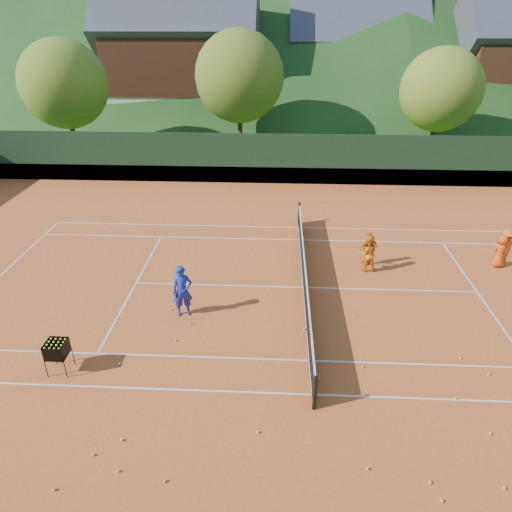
{
  "coord_description": "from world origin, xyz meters",
  "views": [
    {
      "loc": [
        -1.07,
        -14.67,
        9.08
      ],
      "look_at": [
        -1.8,
        0.0,
        1.31
      ],
      "focal_mm": 32.0,
      "sensor_mm": 36.0,
      "label": 1
    }
  ],
  "objects_px": {
    "tennis_net": "(304,276)",
    "coach": "(182,291)",
    "student_b": "(368,249)",
    "ball_hopper": "(57,350)",
    "student_d": "(505,247)",
    "chalet_mid": "(353,63)",
    "chalet_left": "(183,58)",
    "student_a": "(368,253)",
    "student_c": "(500,251)"
  },
  "relations": [
    {
      "from": "student_a",
      "to": "student_d",
      "type": "xyz_separation_m",
      "value": [
        5.59,
        0.72,
        0.05
      ]
    },
    {
      "from": "student_d",
      "to": "tennis_net",
      "type": "relative_size",
      "value": 0.13
    },
    {
      "from": "student_b",
      "to": "tennis_net",
      "type": "distance_m",
      "value": 3.29
    },
    {
      "from": "student_b",
      "to": "ball_hopper",
      "type": "xyz_separation_m",
      "value": [
        -9.82,
        -6.82,
        0.02
      ]
    },
    {
      "from": "chalet_mid",
      "to": "student_c",
      "type": "bearing_deg",
      "value": -86.56
    },
    {
      "from": "student_a",
      "to": "student_c",
      "type": "relative_size",
      "value": 1.1
    },
    {
      "from": "student_c",
      "to": "chalet_mid",
      "type": "distance_m",
      "value": 32.29
    },
    {
      "from": "student_d",
      "to": "coach",
      "type": "bearing_deg",
      "value": 6.94
    },
    {
      "from": "coach",
      "to": "student_a",
      "type": "xyz_separation_m",
      "value": [
        6.71,
        3.39,
        -0.17
      ]
    },
    {
      "from": "student_d",
      "to": "ball_hopper",
      "type": "distance_m",
      "value": 16.85
    },
    {
      "from": "ball_hopper",
      "to": "student_b",
      "type": "bearing_deg",
      "value": 34.77
    },
    {
      "from": "tennis_net",
      "to": "chalet_left",
      "type": "distance_m",
      "value": 32.04
    },
    {
      "from": "student_d",
      "to": "student_a",
      "type": "bearing_deg",
      "value": -4.2
    },
    {
      "from": "student_b",
      "to": "chalet_left",
      "type": "distance_m",
      "value": 31.18
    },
    {
      "from": "tennis_net",
      "to": "chalet_mid",
      "type": "bearing_deg",
      "value": 79.99
    },
    {
      "from": "chalet_left",
      "to": "tennis_net",
      "type": "bearing_deg",
      "value": -71.57
    },
    {
      "from": "coach",
      "to": "ball_hopper",
      "type": "distance_m",
      "value": 4.22
    },
    {
      "from": "student_c",
      "to": "chalet_left",
      "type": "height_order",
      "value": "chalet_left"
    },
    {
      "from": "coach",
      "to": "student_b",
      "type": "xyz_separation_m",
      "value": [
        6.81,
        3.87,
        -0.2
      ]
    },
    {
      "from": "student_b",
      "to": "coach",
      "type": "bearing_deg",
      "value": 5.37
    },
    {
      "from": "student_a",
      "to": "chalet_left",
      "type": "bearing_deg",
      "value": -68.29
    },
    {
      "from": "chalet_left",
      "to": "student_c",
      "type": "bearing_deg",
      "value": -57.34
    },
    {
      "from": "student_d",
      "to": "chalet_mid",
      "type": "height_order",
      "value": "chalet_mid"
    },
    {
      "from": "student_c",
      "to": "chalet_left",
      "type": "xyz_separation_m",
      "value": [
        -17.92,
        27.95,
        4.94
      ]
    },
    {
      "from": "student_a",
      "to": "chalet_left",
      "type": "xyz_separation_m",
      "value": [
        -12.55,
        28.54,
        4.87
      ]
    },
    {
      "from": "coach",
      "to": "tennis_net",
      "type": "distance_m",
      "value": 4.61
    },
    {
      "from": "student_d",
      "to": "ball_hopper",
      "type": "height_order",
      "value": "student_d"
    },
    {
      "from": "student_d",
      "to": "chalet_mid",
      "type": "distance_m",
      "value": 32.16
    },
    {
      "from": "student_b",
      "to": "chalet_mid",
      "type": "bearing_deg",
      "value": -120.16
    },
    {
      "from": "student_a",
      "to": "student_d",
      "type": "relative_size",
      "value": 0.93
    },
    {
      "from": "student_a",
      "to": "chalet_mid",
      "type": "height_order",
      "value": "chalet_mid"
    },
    {
      "from": "coach",
      "to": "tennis_net",
      "type": "bearing_deg",
      "value": 7.37
    },
    {
      "from": "tennis_net",
      "to": "coach",
      "type": "bearing_deg",
      "value": -155.07
    },
    {
      "from": "chalet_left",
      "to": "chalet_mid",
      "type": "relative_size",
      "value": 1.09
    },
    {
      "from": "student_a",
      "to": "student_b",
      "type": "height_order",
      "value": "student_a"
    },
    {
      "from": "student_c",
      "to": "coach",
      "type": "bearing_deg",
      "value": 8.92
    },
    {
      "from": "ball_hopper",
      "to": "chalet_mid",
      "type": "height_order",
      "value": "chalet_mid"
    },
    {
      "from": "coach",
      "to": "ball_hopper",
      "type": "relative_size",
      "value": 1.84
    },
    {
      "from": "coach",
      "to": "chalet_left",
      "type": "height_order",
      "value": "chalet_left"
    },
    {
      "from": "coach",
      "to": "chalet_left",
      "type": "distance_m",
      "value": 32.8
    },
    {
      "from": "tennis_net",
      "to": "student_d",
      "type": "bearing_deg",
      "value": 14.99
    },
    {
      "from": "student_b",
      "to": "chalet_left",
      "type": "relative_size",
      "value": 0.1
    },
    {
      "from": "student_d",
      "to": "chalet_left",
      "type": "distance_m",
      "value": 33.56
    },
    {
      "from": "chalet_left",
      "to": "chalet_mid",
      "type": "distance_m",
      "value": 16.51
    },
    {
      "from": "student_c",
      "to": "ball_hopper",
      "type": "xyz_separation_m",
      "value": [
        -15.09,
        -6.93,
        0.06
      ]
    },
    {
      "from": "student_d",
      "to": "ball_hopper",
      "type": "xyz_separation_m",
      "value": [
        -15.3,
        -7.06,
        -0.06
      ]
    },
    {
      "from": "student_b",
      "to": "student_d",
      "type": "bearing_deg",
      "value": 158.36
    },
    {
      "from": "chalet_left",
      "to": "chalet_mid",
      "type": "xyz_separation_m",
      "value": [
        16.0,
        4.0,
        -0.66
      ]
    },
    {
      "from": "student_c",
      "to": "student_d",
      "type": "xyz_separation_m",
      "value": [
        0.21,
        0.13,
        0.12
      ]
    },
    {
      "from": "coach",
      "to": "student_c",
      "type": "bearing_deg",
      "value": 0.69
    }
  ]
}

